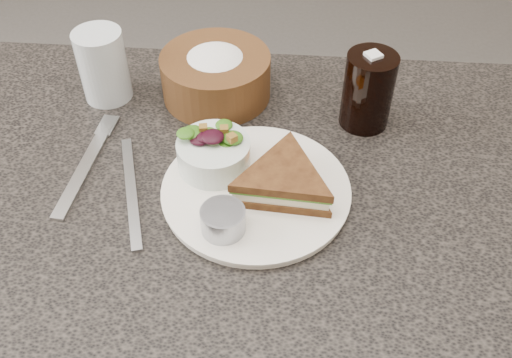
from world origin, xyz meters
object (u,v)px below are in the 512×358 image
object	(u,v)px
water_glass	(103,66)
bread_basket	(216,69)
salad_bowl	(214,150)
sandwich	(284,181)
dressing_ramekin	(223,220)
cola_glass	(368,87)
dining_table	(236,319)
dinner_plate	(256,191)

from	to	relation	value
water_glass	bread_basket	bearing A→B (deg)	5.25
bread_basket	water_glass	size ratio (longest dim) A/B	1.51
salad_bowl	bread_basket	bearing A→B (deg)	96.37
sandwich	bread_basket	size ratio (longest dim) A/B	0.89
sandwich	dressing_ramekin	xyz separation A→B (m)	(-0.08, -0.07, -0.00)
salad_bowl	bread_basket	distance (m)	0.19
salad_bowl	cola_glass	bearing A→B (deg)	30.84
dressing_ramekin	cola_glass	bearing A→B (deg)	52.09
dining_table	dressing_ramekin	distance (m)	0.42
cola_glass	water_glass	distance (m)	0.44
sandwich	cola_glass	xyz separation A→B (m)	(0.12, 0.18, 0.03)
water_glass	sandwich	bearing A→B (deg)	-35.06
dining_table	water_glass	distance (m)	0.53
dinner_plate	dressing_ramekin	xyz separation A→B (m)	(-0.04, -0.08, 0.02)
dining_table	sandwich	bearing A→B (deg)	-14.14
sandwich	dinner_plate	bearing A→B (deg)	177.63
sandwich	dining_table	bearing A→B (deg)	170.00
salad_bowl	cola_glass	world-z (taller)	cola_glass
dining_table	bread_basket	size ratio (longest dim) A/B	5.43
dining_table	salad_bowl	xyz separation A→B (m)	(-0.02, 0.03, 0.42)
sandwich	salad_bowl	xyz separation A→B (m)	(-0.10, 0.05, 0.01)
dining_table	dressing_ramekin	bearing A→B (deg)	-87.88
dining_table	dressing_ramekin	xyz separation A→B (m)	(0.00, -0.09, 0.40)
sandwich	bread_basket	distance (m)	0.27
salad_bowl	sandwich	bearing A→B (deg)	-23.82
dining_table	salad_bowl	world-z (taller)	salad_bowl
dinner_plate	water_glass	bearing A→B (deg)	141.84
bread_basket	cola_glass	size ratio (longest dim) A/B	1.35
salad_bowl	dressing_ramekin	size ratio (longest dim) A/B	1.80
sandwich	bread_basket	world-z (taller)	bread_basket
sandwich	cola_glass	distance (m)	0.22
sandwich	cola_glass	world-z (taller)	cola_glass
dinner_plate	water_glass	distance (m)	0.35
salad_bowl	water_glass	bearing A→B (deg)	140.22
sandwich	dressing_ramekin	bearing A→B (deg)	-131.42
dining_table	water_glass	size ratio (longest dim) A/B	8.20
salad_bowl	water_glass	xyz separation A→B (m)	(-0.21, 0.17, 0.02)
sandwich	salad_bowl	size ratio (longest dim) A/B	1.53
dressing_ramekin	cola_glass	distance (m)	0.33
salad_bowl	water_glass	world-z (taller)	water_glass
dinner_plate	water_glass	world-z (taller)	water_glass
dining_table	salad_bowl	size ratio (longest dim) A/B	9.29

